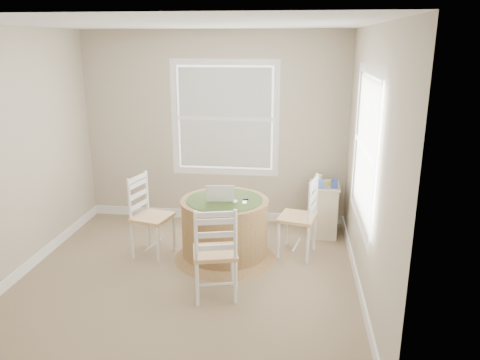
# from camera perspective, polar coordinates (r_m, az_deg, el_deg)

# --- Properties ---
(room) EXTENTS (3.64, 3.64, 2.64)m
(room) POSITION_cam_1_polar(r_m,az_deg,el_deg) (4.80, -4.54, 2.69)
(room) COLOR #91795C
(room) RESTS_ON ground
(round_table) EXTENTS (1.19, 1.19, 0.72)m
(round_table) POSITION_cam_1_polar(r_m,az_deg,el_deg) (5.43, -1.86, -5.66)
(round_table) COLOR #9E7047
(round_table) RESTS_ON ground
(chair_left) EXTENTS (0.49, 0.50, 0.95)m
(chair_left) POSITION_cam_1_polar(r_m,az_deg,el_deg) (5.58, -10.64, -4.44)
(chair_left) COLOR white
(chair_left) RESTS_ON ground
(chair_near) EXTENTS (0.50, 0.49, 0.95)m
(chair_near) POSITION_cam_1_polar(r_m,az_deg,el_deg) (4.61, -3.06, -8.75)
(chair_near) COLOR white
(chair_near) RESTS_ON ground
(chair_right) EXTENTS (0.49, 0.50, 0.95)m
(chair_right) POSITION_cam_1_polar(r_m,az_deg,el_deg) (5.52, 7.01, -4.51)
(chair_right) COLOR white
(chair_right) RESTS_ON ground
(laptop) EXTENTS (0.35, 0.31, 0.22)m
(laptop) POSITION_cam_1_polar(r_m,az_deg,el_deg) (5.30, -2.41, -2.14)
(laptop) COLOR white
(laptop) RESTS_ON round_table
(mouse) EXTENTS (0.06, 0.09, 0.03)m
(mouse) POSITION_cam_1_polar(r_m,az_deg,el_deg) (5.23, -0.61, -2.65)
(mouse) COLOR white
(mouse) RESTS_ON round_table
(phone) EXTENTS (0.05, 0.09, 0.02)m
(phone) POSITION_cam_1_polar(r_m,az_deg,el_deg) (5.21, 0.56, -2.79)
(phone) COLOR #B7BABF
(phone) RESTS_ON round_table
(keys) EXTENTS (0.06, 0.05, 0.02)m
(keys) POSITION_cam_1_polar(r_m,az_deg,el_deg) (5.31, 0.72, -2.36)
(keys) COLOR black
(keys) RESTS_ON round_table
(corner_chest) EXTENTS (0.39, 0.52, 0.67)m
(corner_chest) POSITION_cam_1_polar(r_m,az_deg,el_deg) (6.22, 10.09, -3.54)
(corner_chest) COLOR beige
(corner_chest) RESTS_ON ground
(tissue_box) EXTENTS (0.12, 0.12, 0.10)m
(tissue_box) POSITION_cam_1_polar(r_m,az_deg,el_deg) (5.99, 9.80, -0.44)
(tissue_box) COLOR #4F6EB6
(tissue_box) RESTS_ON corner_chest
(box_yellow) EXTENTS (0.15, 0.10, 0.06)m
(box_yellow) POSITION_cam_1_polar(r_m,az_deg,el_deg) (6.12, 10.85, -0.30)
(box_yellow) COLOR #CECF49
(box_yellow) RESTS_ON corner_chest
(box_blue) EXTENTS (0.08, 0.08, 0.12)m
(box_blue) POSITION_cam_1_polar(r_m,az_deg,el_deg) (6.00, 11.29, -0.37)
(box_blue) COLOR #324198
(box_blue) RESTS_ON corner_chest
(cup_cream) EXTENTS (0.07, 0.07, 0.09)m
(cup_cream) POSITION_cam_1_polar(r_m,az_deg,el_deg) (6.24, 9.74, 0.21)
(cup_cream) COLOR beige
(cup_cream) RESTS_ON corner_chest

